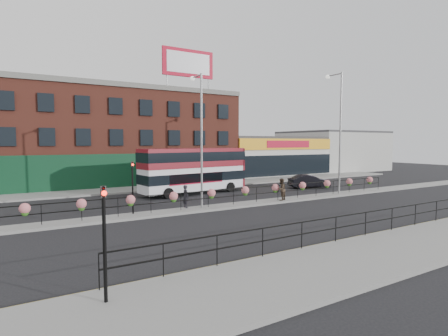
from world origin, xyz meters
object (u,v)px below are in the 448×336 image
lamp_column_west (200,129)px  pedestrian_b (281,189)px  pedestrian_a (186,196)px  car (309,181)px  lamp_column_east (338,122)px  double_decker_bus (195,166)px

lamp_column_west → pedestrian_b: bearing=-5.8°
pedestrian_a → car: bearing=-75.7°
pedestrian_b → pedestrian_a: bearing=-32.0°
car → lamp_column_east: size_ratio=0.42×
car → pedestrian_b: 9.29m
pedestrian_a → lamp_column_west: lamp_column_west is taller
double_decker_bus → lamp_column_west: size_ratio=1.13×
car → pedestrian_b: (-7.77, -5.08, 0.32)m
lamp_column_east → car: bearing=75.6°
pedestrian_b → lamp_column_west: lamp_column_west is taller
double_decker_bus → car: size_ratio=2.36×
pedestrian_b → lamp_column_east: lamp_column_east is taller
car → pedestrian_b: pedestrian_b is taller
double_decker_bus → lamp_column_east: bearing=-33.5°
lamp_column_west → lamp_column_east: lamp_column_east is taller
pedestrian_a → lamp_column_east: bearing=-92.4°
lamp_column_east → pedestrian_a: bearing=178.7°
pedestrian_a → lamp_column_west: (0.98, -0.21, 4.51)m
lamp_column_west → lamp_column_east: 13.13m
lamp_column_west → double_decker_bus: bearing=67.2°
car → pedestrian_b: bearing=142.7°
lamp_column_west → car: bearing=17.2°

